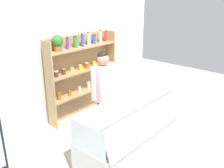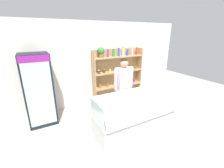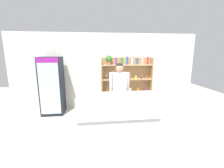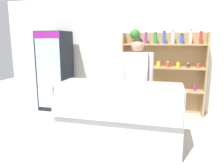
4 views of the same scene
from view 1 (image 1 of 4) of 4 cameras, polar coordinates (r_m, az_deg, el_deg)
name	(u,v)px [view 1 (image 1 of 4)]	position (r m, az deg, el deg)	size (l,w,h in m)	color
ground_plane	(129,161)	(4.45, 4.01, -17.15)	(12.00, 12.00, 0.00)	beige
back_wall	(46,62)	(5.35, -14.78, 4.95)	(6.80, 0.10, 2.70)	white
shelving_unit	(80,70)	(5.64, -7.25, 3.28)	(1.84, 0.29, 1.92)	tan
deli_display_case	(129,140)	(4.40, 3.91, -12.58)	(1.95, 0.80, 1.01)	silver
shop_clerk	(104,88)	(4.65, -1.95, -0.88)	(0.59, 0.25, 1.72)	#2D2D38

